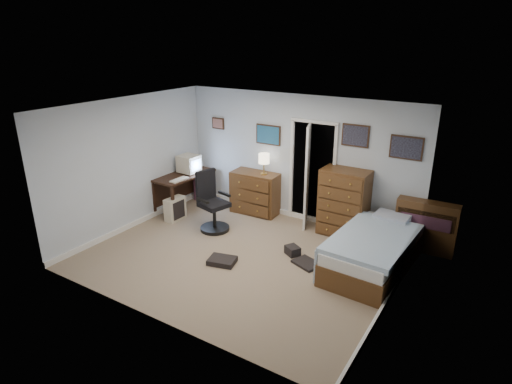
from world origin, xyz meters
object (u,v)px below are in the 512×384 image
computer_desk (181,182)px  office_chair (212,207)px  bed (373,250)px  low_dresser (256,193)px  tall_dresser (344,203)px

computer_desk → office_chair: bearing=-20.6°
bed → low_dresser: bearing=164.4°
low_dresser → bed: (2.81, -0.96, -0.12)m
computer_desk → bed: (4.28, -0.32, -0.29)m
low_dresser → tall_dresser: 1.95m
bed → computer_desk: bearing=178.9°
computer_desk → low_dresser: size_ratio=1.39×
low_dresser → bed: size_ratio=0.47×
office_chair → bed: (3.07, 0.18, -0.13)m
tall_dresser → bed: (0.87, -0.93, -0.32)m
computer_desk → bed: bearing=-2.2°
tall_dresser → office_chair: bearing=-152.1°
office_chair → tall_dresser: size_ratio=0.92×
office_chair → low_dresser: (0.26, 1.14, -0.01)m
computer_desk → tall_dresser: size_ratio=1.09×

